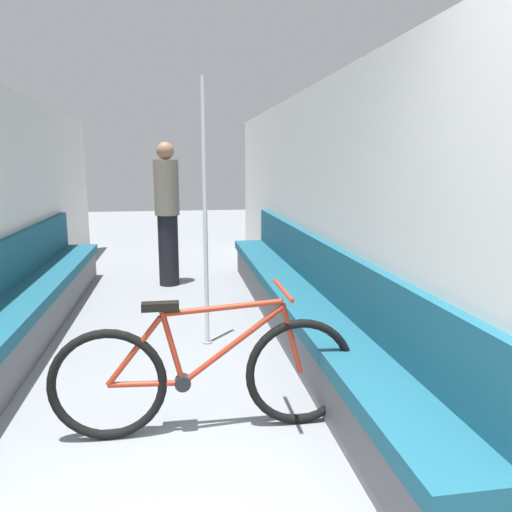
{
  "coord_description": "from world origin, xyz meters",
  "views": [
    {
      "loc": [
        0.13,
        -1.04,
        1.52
      ],
      "look_at": [
        0.73,
        2.7,
        0.8
      ],
      "focal_mm": 35.0,
      "sensor_mm": 36.0,
      "label": 1
    }
  ],
  "objects_px": {
    "bench_seat_row_left": "(15,318)",
    "passenger_standing": "(167,212)",
    "bench_seat_row_right": "(300,305)",
    "grab_pole_near": "(205,219)",
    "bicycle": "(206,374)"
  },
  "relations": [
    {
      "from": "bench_seat_row_right",
      "to": "passenger_standing",
      "type": "distance_m",
      "value": 2.48
    },
    {
      "from": "bench_seat_row_left",
      "to": "passenger_standing",
      "type": "xyz_separation_m",
      "value": [
        1.2,
        2.1,
        0.62
      ]
    },
    {
      "from": "bench_seat_row_right",
      "to": "grab_pole_near",
      "type": "xyz_separation_m",
      "value": [
        -0.82,
        -0.04,
        0.77
      ]
    },
    {
      "from": "bench_seat_row_left",
      "to": "grab_pole_near",
      "type": "xyz_separation_m",
      "value": [
        1.54,
        -0.04,
        0.77
      ]
    },
    {
      "from": "bench_seat_row_left",
      "to": "passenger_standing",
      "type": "bearing_deg",
      "value": 60.28
    },
    {
      "from": "bench_seat_row_right",
      "to": "bicycle",
      "type": "distance_m",
      "value": 1.72
    },
    {
      "from": "bench_seat_row_left",
      "to": "grab_pole_near",
      "type": "distance_m",
      "value": 1.72
    },
    {
      "from": "bench_seat_row_right",
      "to": "grab_pole_near",
      "type": "bearing_deg",
      "value": -176.89
    },
    {
      "from": "bicycle",
      "to": "grab_pole_near",
      "type": "bearing_deg",
      "value": 83.31
    },
    {
      "from": "bicycle",
      "to": "passenger_standing",
      "type": "relative_size",
      "value": 0.98
    },
    {
      "from": "grab_pole_near",
      "to": "passenger_standing",
      "type": "distance_m",
      "value": 2.17
    },
    {
      "from": "bench_seat_row_left",
      "to": "bicycle",
      "type": "xyz_separation_m",
      "value": [
        1.45,
        -1.46,
        0.05
      ]
    },
    {
      "from": "grab_pole_near",
      "to": "bicycle",
      "type": "bearing_deg",
      "value": -93.7
    },
    {
      "from": "bench_seat_row_right",
      "to": "bench_seat_row_left",
      "type": "bearing_deg",
      "value": 180.0
    },
    {
      "from": "bench_seat_row_left",
      "to": "bench_seat_row_right",
      "type": "relative_size",
      "value": 1.0
    }
  ]
}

